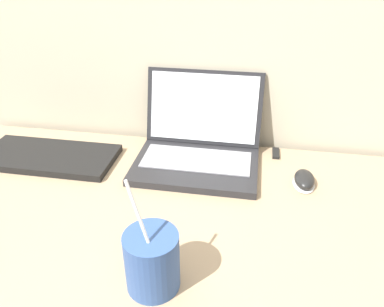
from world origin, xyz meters
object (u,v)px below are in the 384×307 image
usb_stick (276,153)px  external_keyboard (49,157)px  computer_mouse (304,180)px  drink_cup (152,260)px  laptop (199,144)px

usb_stick → external_keyboard: bearing=-167.5°
computer_mouse → usb_stick: (-0.07, 0.15, -0.01)m
computer_mouse → drink_cup: bearing=-128.4°
laptop → computer_mouse: (0.29, -0.08, -0.04)m
laptop → drink_cup: 0.46m
laptop → external_keyboard: bearing=-170.3°
drink_cup → external_keyboard: (-0.42, 0.39, -0.05)m
external_keyboard → usb_stick: bearing=12.5°
usb_stick → drink_cup: bearing=-113.9°
computer_mouse → external_keyboard: (-0.72, 0.00, -0.00)m
computer_mouse → usb_stick: computer_mouse is taller
laptop → usb_stick: laptop is taller
usb_stick → laptop: bearing=-162.4°
computer_mouse → usb_stick: bearing=114.8°
drink_cup → computer_mouse: size_ratio=2.53×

